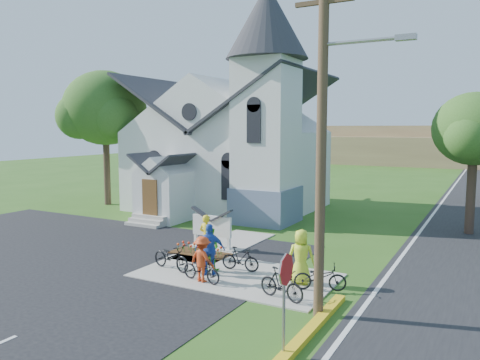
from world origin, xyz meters
The scene contains 21 objects.
ground centered at (0.00, 0.00, 0.00)m, with size 120.00×120.00×0.00m, color #2E5718.
parking_lot centered at (-7.00, -2.00, 0.01)m, with size 20.00×16.00×0.02m, color black.
sidewalk centered at (1.50, 0.50, 0.03)m, with size 7.00×4.00×0.05m, color #A29D92.
church centered at (-5.48, 12.48, 5.25)m, with size 12.35×12.00×13.00m.
church_sign centered at (-1.20, 3.20, 1.03)m, with size 2.20×0.40×1.70m.
flower_bed centered at (-1.20, 2.30, 0.04)m, with size 2.60×1.10×0.07m, color #39230F.
utility_pole centered at (5.36, -1.50, 5.40)m, with size 3.45×0.28×10.00m.
stop_sign centered at (5.43, -4.20, 1.78)m, with size 0.11×0.76×2.48m.
tree_lot_corner centered at (-14.00, 10.00, 6.60)m, with size 5.60×5.60×9.15m.
tree_road_near centered at (8.50, 12.00, 5.21)m, with size 4.00×4.00×7.05m.
distant_hills centered at (3.36, 56.33, 2.17)m, with size 61.00×10.00×5.60m.
cyclist_0 centered at (-0.56, 1.78, 0.95)m, with size 0.65×0.43×1.79m, color yellow.
bike_0 centered at (-0.89, -0.13, 0.53)m, with size 0.64×1.83×0.96m, color black.
cyclist_1 centered at (0.38, 0.52, 0.85)m, with size 0.78×0.61×1.60m, color green.
bike_1 centered at (1.42, 0.99, 0.49)m, with size 0.42×1.47×0.89m, color black.
cyclist_2 centered at (0.69, 0.06, 0.98)m, with size 1.08×0.45×1.85m, color blue.
bike_2 centered at (0.84, -0.72, 0.48)m, with size 0.57×1.64×0.86m, color black.
cyclist_3 centered at (0.87, -0.71, 0.84)m, with size 1.02×0.59×1.58m, color #C33B15.
bike_3 centered at (3.93, -0.96, 0.54)m, with size 0.46×1.63×0.98m, color black.
cyclist_4 centered at (3.90, 0.72, 0.98)m, with size 0.91×0.59×1.86m, color #CDE62B.
bike_4 centered at (4.70, 0.38, 0.49)m, with size 0.59×1.68×0.88m, color black.
Camera 1 is at (9.48, -13.74, 5.30)m, focal length 35.00 mm.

